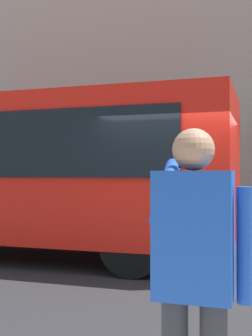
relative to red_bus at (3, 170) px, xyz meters
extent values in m
plane|color=#232326|center=(-3.79, 0.67, -1.68)|extent=(60.00, 60.00, 0.00)
cube|color=#A89E8E|center=(-3.79, -6.13, 4.32)|extent=(28.00, 0.80, 12.00)
cube|color=red|center=(-0.02, -0.01, 0.02)|extent=(9.00, 2.50, 2.60)
cylinder|color=black|center=(-3.02, -1.11, -1.18)|extent=(1.00, 0.28, 1.00)
cylinder|color=black|center=(-3.02, 1.09, -1.18)|extent=(1.00, 0.28, 1.00)
cube|color=#1E4CAD|center=(-4.65, 5.33, -0.38)|extent=(0.40, 0.24, 0.66)
sphere|color=#A87A5B|center=(-4.65, 5.33, 0.06)|extent=(0.22, 0.22, 0.22)
cylinder|color=#1E4CAD|center=(-4.91, 5.33, -0.42)|extent=(0.09, 0.09, 0.58)
cylinder|color=#1E4CAD|center=(-4.47, 5.17, -0.16)|extent=(0.09, 0.48, 0.37)
cube|color=black|center=(-4.55, 5.03, 0.04)|extent=(0.07, 0.01, 0.14)
camera|label=1|loc=(-5.01, 7.59, -0.07)|focal=46.85mm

